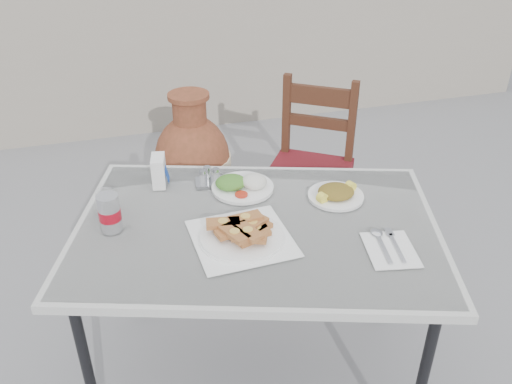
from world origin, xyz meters
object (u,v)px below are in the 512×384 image
object	(u,v)px
salad_rice_plate	(242,184)
terracotta_urn	(193,161)
napkin_holder	(159,171)
condiment_caddy	(209,179)
soda_can	(110,213)
cafe_table	(257,237)
cola_glass	(106,204)
chair	(311,168)
pide_plate	(242,231)
salad_chopped_plate	(336,193)

from	to	relation	value
salad_rice_plate	terracotta_urn	size ratio (longest dim) A/B	0.31
napkin_holder	condiment_caddy	bearing A→B (deg)	-5.61
soda_can	napkin_holder	xyz separation A→B (m)	(0.19, 0.25, -0.01)
salad_rice_plate	cafe_table	bearing A→B (deg)	-92.35
soda_can	cola_glass	world-z (taller)	soda_can
salad_rice_plate	chair	size ratio (longest dim) A/B	0.26
salad_rice_plate	cola_glass	size ratio (longest dim) A/B	2.62
pide_plate	chair	size ratio (longest dim) A/B	0.36
condiment_caddy	chair	world-z (taller)	chair
napkin_holder	soda_can	bearing A→B (deg)	-116.61
cafe_table	soda_can	bearing A→B (deg)	167.65
pide_plate	salad_chopped_plate	xyz separation A→B (m)	(0.39, 0.15, -0.01)
salad_chopped_plate	terracotta_urn	bearing A→B (deg)	106.27
cafe_table	salad_chopped_plate	bearing A→B (deg)	14.96
cafe_table	pide_plate	distance (m)	0.13
condiment_caddy	cafe_table	bearing A→B (deg)	-71.78
pide_plate	soda_can	size ratio (longest dim) A/B	2.49
soda_can	cola_glass	size ratio (longest dim) A/B	1.47
soda_can	salad_chopped_plate	bearing A→B (deg)	-1.21
soda_can	terracotta_urn	size ratio (longest dim) A/B	0.17
condiment_caddy	chair	bearing A→B (deg)	38.90
cafe_table	terracotta_urn	world-z (taller)	terracotta_urn
salad_rice_plate	chair	world-z (taller)	chair
salad_chopped_plate	pide_plate	bearing A→B (deg)	-158.83
salad_rice_plate	soda_can	size ratio (longest dim) A/B	1.78
cafe_table	salad_chopped_plate	xyz separation A→B (m)	(0.32, 0.09, 0.07)
salad_chopped_plate	condiment_caddy	world-z (taller)	condiment_caddy
pide_plate	cafe_table	bearing A→B (deg)	43.23
salad_rice_plate	condiment_caddy	distance (m)	0.13
cola_glass	chair	distance (m)	1.21
soda_can	terracotta_urn	distance (m)	1.32
salad_chopped_plate	cola_glass	size ratio (longest dim) A/B	2.30
cafe_table	salad_rice_plate	distance (m)	0.25
salad_rice_plate	chair	bearing A→B (deg)	48.27
pide_plate	salad_rice_plate	bearing A→B (deg)	75.21
cafe_table	pide_plate	bearing A→B (deg)	-136.77
terracotta_urn	napkin_holder	bearing A→B (deg)	-106.39
cafe_table	soda_can	world-z (taller)	soda_can
napkin_holder	pide_plate	bearing A→B (deg)	-53.40
cafe_table	pide_plate	xyz separation A→B (m)	(-0.07, -0.07, 0.08)
pide_plate	condiment_caddy	xyz separation A→B (m)	(-0.03, 0.37, -0.00)
soda_can	napkin_holder	size ratio (longest dim) A/B	1.13
napkin_holder	chair	size ratio (longest dim) A/B	0.13
cafe_table	napkin_holder	xyz separation A→B (m)	(-0.28, 0.36, 0.11)
pide_plate	napkin_holder	distance (m)	0.47
cafe_table	napkin_holder	size ratio (longest dim) A/B	12.32
pide_plate	terracotta_urn	distance (m)	1.38
soda_can	cafe_table	bearing A→B (deg)	-12.35
salad_rice_plate	cola_glass	world-z (taller)	cola_glass
salad_chopped_plate	cola_glass	world-z (taller)	cola_glass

